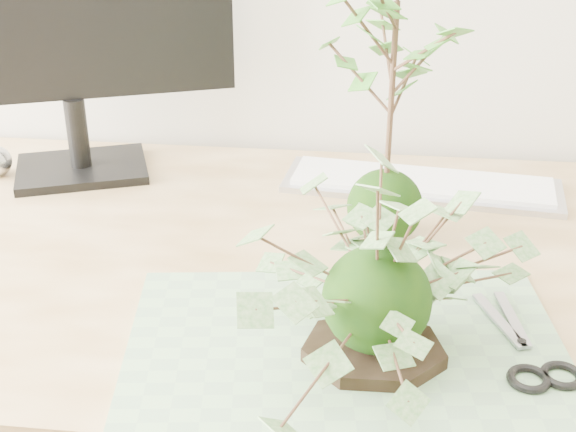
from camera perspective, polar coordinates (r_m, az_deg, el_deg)
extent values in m
cube|color=#D0B484|center=(1.03, 5.22, -3.94)|extent=(1.60, 0.70, 0.04)
cube|color=gray|center=(0.86, 4.12, -9.33)|extent=(0.50, 0.36, 0.00)
cylinder|color=black|center=(0.84, 6.11, -9.51)|extent=(0.16, 0.16, 0.01)
sphere|color=black|center=(0.80, 6.33, -5.92)|extent=(0.11, 0.11, 0.11)
sphere|color=black|center=(1.05, 6.90, 0.67)|extent=(0.10, 0.10, 0.10)
cylinder|color=#483020|center=(0.99, 7.35, 8.08)|extent=(0.01, 0.01, 0.24)
cube|color=#B3B3BC|center=(1.22, 9.47, 2.13)|extent=(0.42, 0.16, 0.01)
cube|color=white|center=(1.22, 9.49, 2.47)|extent=(0.39, 0.14, 0.01)
cube|color=black|center=(1.30, -14.44, 3.27)|extent=(0.23, 0.20, 0.01)
cylinder|color=black|center=(1.27, -14.74, 5.76)|extent=(0.03, 0.03, 0.11)
cube|color=gray|center=(0.92, 15.56, -7.17)|extent=(0.05, 0.10, 0.00)
cube|color=gray|center=(0.93, 16.51, -7.20)|extent=(0.03, 0.11, 0.00)
torus|color=black|center=(0.84, 15.82, -10.86)|extent=(0.05, 0.05, 0.01)
torus|color=black|center=(0.85, 18.17, -10.90)|extent=(0.05, 0.05, 0.01)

